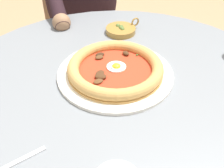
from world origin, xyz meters
The scene contains 5 objects.
dining_table centered at (0.00, 0.00, 0.58)m, with size 1.05×1.05×0.72m.
pizza_on_plate centered at (0.06, 0.03, 0.74)m, with size 0.34×0.34×0.04m.
olive_pan centered at (0.32, 0.05, 0.73)m, with size 0.11×0.12×0.04m.
diner_person centered at (0.65, 0.29, 0.50)m, with size 0.57×0.42×1.15m.
cafe_chair_diner centered at (0.79, 0.35, 0.55)m, with size 0.57×0.57×0.91m.
Camera 1 is at (-0.54, -0.07, 1.18)m, focal length 41.68 mm.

